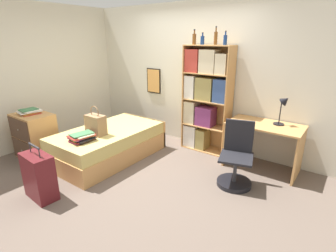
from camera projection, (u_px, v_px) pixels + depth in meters
The scene contains 17 objects.
ground_plane at pixel (141, 169), 4.17m from camera, with size 14.00×14.00×0.00m, color #66564C.
wall_back at pixel (192, 76), 4.92m from camera, with size 10.00×0.09×2.60m.
wall_left at pixel (49, 75), 5.06m from camera, with size 0.06×10.00×2.60m.
bed at pixel (110, 143), 4.52m from camera, with size 1.05×1.86×0.51m.
handbag at pixel (96, 124), 4.16m from camera, with size 0.33×0.19×0.47m.
book_stack_on_bed at pixel (82, 137), 3.92m from camera, with size 0.31×0.39×0.12m.
suitcase at pixel (39, 176), 3.34m from camera, with size 0.48×0.28×0.73m.
dresser at pixel (35, 136), 4.49m from camera, with size 0.67×0.51×0.77m.
magazine_pile_on_dresser at pixel (30, 111), 4.38m from camera, with size 0.32×0.38×0.08m.
bookcase at pixel (204, 97), 4.63m from camera, with size 0.85×0.34×1.87m.
bottle_green at pixel (194, 39), 4.41m from camera, with size 0.06×0.06×0.25m.
bottle_brown at pixel (202, 40), 4.33m from camera, with size 0.07×0.07×0.19m.
bottle_clear at pixel (216, 38), 4.25m from camera, with size 0.06×0.06×0.29m.
bottle_blue at pixel (225, 40), 4.11m from camera, with size 0.06×0.06×0.21m.
desk at pixel (264, 139), 4.04m from camera, with size 1.09×0.62×0.74m.
desk_lamp at pixel (284, 105), 3.84m from camera, with size 0.21×0.16×0.46m.
desk_chair at pixel (236, 165), 3.68m from camera, with size 0.55×0.55×0.90m.
Camera 1 is at (2.55, -2.77, 1.99)m, focal length 28.00 mm.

